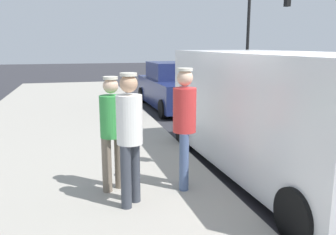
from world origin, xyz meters
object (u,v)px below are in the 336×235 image
object	(u,v)px
pedestrian_in_green	(112,126)
traffic_light_corner	(263,20)
parking_meter_near	(185,109)
parked_van	(276,111)
pedestrian_in_red	(184,120)
pedestrian_in_white	(130,131)
parked_sedan_behind	(174,88)

from	to	relation	value
pedestrian_in_green	traffic_light_corner	bearing A→B (deg)	-126.69
parking_meter_near	parked_van	xyz separation A→B (m)	(-1.50, 0.43, -0.03)
pedestrian_in_green	traffic_light_corner	size ratio (longest dim) A/B	0.32
parking_meter_near	pedestrian_in_red	distance (m)	0.94
pedestrian_in_red	traffic_light_corner	world-z (taller)	traffic_light_corner
parked_van	parking_meter_near	bearing A→B (deg)	-15.87
pedestrian_in_white	pedestrian_in_green	world-z (taller)	pedestrian_in_white
pedestrian_in_white	pedestrian_in_green	size ratio (longest dim) A/B	1.05
parking_meter_near	pedestrian_in_green	size ratio (longest dim) A/B	0.90
traffic_light_corner	pedestrian_in_red	bearing A→B (deg)	56.92
pedestrian_in_red	parked_van	bearing A→B (deg)	-165.14
pedestrian_in_red	parked_van	size ratio (longest dim) A/B	0.34
parked_sedan_behind	pedestrian_in_white	bearing A→B (deg)	70.40
parking_meter_near	parked_van	bearing A→B (deg)	164.13
parked_van	parked_sedan_behind	distance (m)	6.99
pedestrian_in_white	parked_van	bearing A→B (deg)	-161.83
pedestrian_in_red	parked_van	distance (m)	1.85
parked_van	traffic_light_corner	distance (m)	13.86
parked_sedan_behind	traffic_light_corner	size ratio (longest dim) A/B	0.85
parking_meter_near	pedestrian_in_white	distance (m)	1.74
parking_meter_near	parked_sedan_behind	distance (m)	6.77
pedestrian_in_white	parked_sedan_behind	bearing A→B (deg)	-109.60
pedestrian_in_red	pedestrian_in_green	world-z (taller)	pedestrian_in_red
pedestrian_in_white	parked_sedan_behind	size ratio (longest dim) A/B	0.40
pedestrian_in_red	parking_meter_near	bearing A→B (deg)	-107.55
pedestrian_in_red	parked_sedan_behind	distance (m)	7.71
pedestrian_in_white	pedestrian_in_green	xyz separation A→B (m)	(0.17, -0.58, -0.06)
pedestrian_in_white	parking_meter_near	bearing A→B (deg)	-131.64
pedestrian_in_green	parked_sedan_behind	world-z (taller)	pedestrian_in_green
traffic_light_corner	parked_sedan_behind	bearing A→B (deg)	39.17
pedestrian_in_green	traffic_light_corner	xyz separation A→B (m)	(-9.21, -12.36, 2.40)
parked_sedan_behind	traffic_light_corner	world-z (taller)	traffic_light_corner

